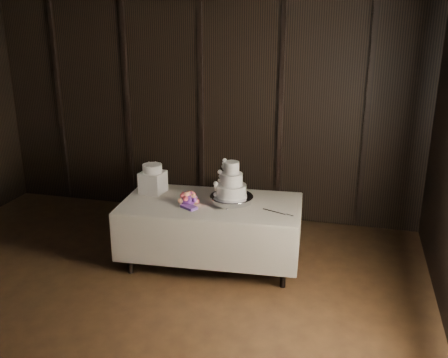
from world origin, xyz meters
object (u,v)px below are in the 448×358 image
at_px(display_table, 211,231).
at_px(box_pedestal, 153,182).
at_px(cake_stand, 231,200).
at_px(small_cake, 152,168).
at_px(wedding_cake, 229,183).
at_px(bouquet, 188,199).

distance_m(display_table, box_pedestal, 0.90).
height_order(cake_stand, small_cake, small_cake).
relative_size(display_table, box_pedestal, 7.93).
xyz_separation_m(display_table, small_cake, (-0.75, 0.16, 0.64)).
distance_m(wedding_cake, bouquet, 0.48).
height_order(wedding_cake, box_pedestal, wedding_cake).
bearing_deg(small_cake, box_pedestal, 0.00).
distance_m(cake_stand, box_pedestal, 1.00).
bearing_deg(small_cake, display_table, -11.74).
xyz_separation_m(box_pedestal, small_cake, (0.00, 0.00, 0.17)).
distance_m(bouquet, box_pedestal, 0.59).
xyz_separation_m(cake_stand, wedding_cake, (-0.03, -0.02, 0.20)).
height_order(wedding_cake, small_cake, wedding_cake).
height_order(cake_stand, box_pedestal, box_pedestal).
relative_size(wedding_cake, box_pedestal, 1.52).
relative_size(display_table, cake_stand, 4.26).
distance_m(display_table, cake_stand, 0.45).
relative_size(cake_stand, box_pedestal, 1.86).
bearing_deg(display_table, bouquet, -159.17).
relative_size(cake_stand, small_cake, 2.13).
bearing_deg(wedding_cake, cake_stand, 28.59).
relative_size(bouquet, box_pedestal, 1.50).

